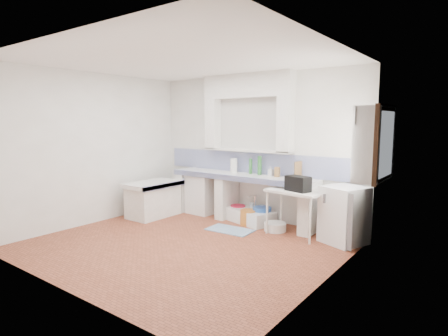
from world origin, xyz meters
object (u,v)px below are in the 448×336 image
Objects in this scene: sink at (250,217)px; side_table at (295,213)px; stove at (203,194)px; fridge at (344,215)px.

sink is 1.00× the size of side_table.
sink is 1.11m from side_table.
side_table is at bearing 1.93° from sink.
side_table is at bearing -6.08° from stove.
stove is 0.86× the size of side_table.
side_table is at bearing -148.29° from fridge.
sink is 1.86m from fridge.
stove is at bearing 178.62° from side_table.
fridge is at bearing 16.49° from side_table.
stove is 1.23m from sink.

